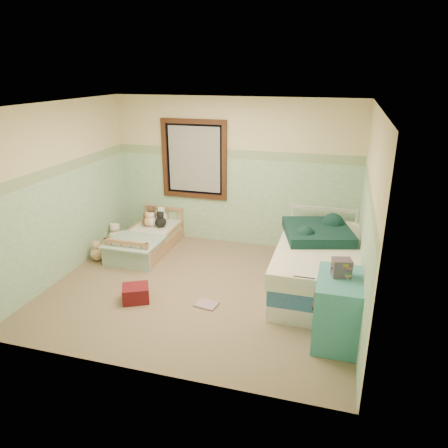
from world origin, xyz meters
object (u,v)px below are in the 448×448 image
(toddler_bed_frame, at_px, (148,244))
(dresser, at_px, (337,309))
(plush_floor_cream, at_px, (116,237))
(twin_bed_frame, at_px, (316,281))
(floor_book, at_px, (206,304))
(red_pillow, at_px, (136,293))
(plush_floor_tan, at_px, (97,254))

(toddler_bed_frame, xyz_separation_m, dresser, (3.16, -1.75, 0.29))
(dresser, bearing_deg, plush_floor_cream, 154.71)
(twin_bed_frame, relative_size, floor_book, 7.44)
(plush_floor_cream, bearing_deg, toddler_bed_frame, -4.39)
(toddler_bed_frame, bearing_deg, red_pillow, -69.82)
(floor_book, bearing_deg, plush_floor_tan, 167.94)
(plush_floor_tan, relative_size, dresser, 0.29)
(dresser, xyz_separation_m, floor_book, (-1.63, 0.29, -0.38))
(toddler_bed_frame, xyz_separation_m, plush_floor_tan, (-0.59, -0.62, 0.01))
(dresser, distance_m, floor_book, 1.70)
(toddler_bed_frame, relative_size, plush_floor_tan, 6.79)
(floor_book, bearing_deg, red_pillow, -162.09)
(toddler_bed_frame, relative_size, floor_book, 5.40)
(dresser, bearing_deg, floor_book, 170.03)
(toddler_bed_frame, bearing_deg, twin_bed_frame, -11.44)
(dresser, height_order, floor_book, dresser)
(toddler_bed_frame, height_order, plush_floor_cream, plush_floor_cream)
(plush_floor_tan, xyz_separation_m, twin_bed_frame, (3.46, 0.04, -0.00))
(red_pillow, relative_size, floor_book, 1.21)
(twin_bed_frame, xyz_separation_m, red_pillow, (-2.28, -1.02, -0.00))
(toddler_bed_frame, bearing_deg, plush_floor_tan, -133.91)
(plush_floor_cream, distance_m, red_pillow, 2.05)
(plush_floor_tan, distance_m, floor_book, 2.29)
(plush_floor_cream, relative_size, twin_bed_frame, 0.13)
(plush_floor_cream, xyz_separation_m, twin_bed_frame, (3.50, -0.63, -0.02))
(dresser, bearing_deg, toddler_bed_frame, 151.10)
(plush_floor_tan, xyz_separation_m, red_pillow, (1.18, -0.98, -0.01))
(toddler_bed_frame, distance_m, red_pillow, 1.70)
(toddler_bed_frame, bearing_deg, floor_book, -43.67)
(plush_floor_cream, distance_m, floor_book, 2.64)
(plush_floor_tan, height_order, dresser, dresser)
(plush_floor_tan, height_order, red_pillow, plush_floor_tan)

